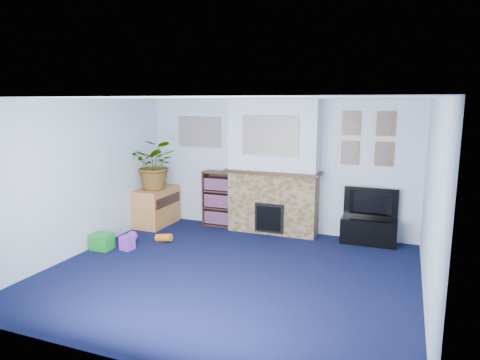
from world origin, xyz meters
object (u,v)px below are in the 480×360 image
at_px(tv_stand, 369,231).
at_px(bookshelf, 219,200).
at_px(television, 370,204).
at_px(sideboard, 157,207).

xyz_separation_m(tv_stand, bookshelf, (-2.79, 0.08, 0.28)).
relative_size(television, bookshelf, 0.84).
distance_m(tv_stand, bookshelf, 2.80).
distance_m(bookshelf, sideboard, 1.22).
height_order(television, bookshelf, bookshelf).
height_order(tv_stand, bookshelf, bookshelf).
relative_size(bookshelf, sideboard, 1.14).
bearing_deg(television, bookshelf, -1.12).
xyz_separation_m(tv_stand, television, (-0.00, 0.02, 0.46)).
distance_m(tv_stand, sideboard, 3.95).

